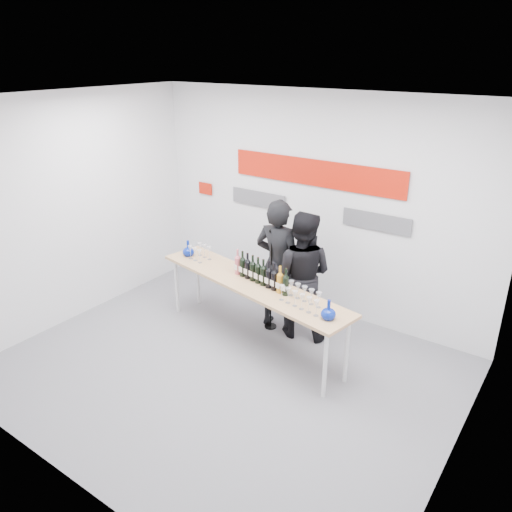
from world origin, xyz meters
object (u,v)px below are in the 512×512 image
Objects in this scene: tasting_table at (251,287)px; presenter_right at (301,275)px; presenter_left at (278,265)px; mic_stand at (271,299)px.

tasting_table is 0.67m from presenter_right.
presenter_right is (0.34, 0.00, -0.05)m from presenter_left.
presenter_right is at bearing 175.21° from presenter_left.
presenter_left is at bearing -15.15° from presenter_right.
mic_stand reaches higher than tasting_table.
presenter_left is 1.06× the size of presenter_right.
mic_stand is (-0.01, 0.45, -0.35)m from tasting_table.
presenter_left is at bearing 97.51° from tasting_table.
presenter_left reaches higher than mic_stand.
mic_stand is (-0.04, -0.10, -0.45)m from presenter_left.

